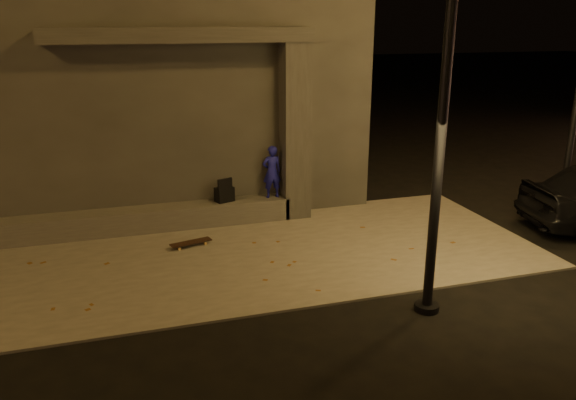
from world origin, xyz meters
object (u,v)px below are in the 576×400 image
object	(u,v)px
column	(295,132)
backpack	(224,193)
skateboard	(191,243)
skateboarder	(272,172)

from	to	relation	value
column	backpack	distance (m)	1.92
column	skateboard	world-z (taller)	column
skateboarder	backpack	world-z (taller)	skateboarder
backpack	skateboard	bearing A→B (deg)	-146.80
backpack	skateboard	distance (m)	1.52
column	backpack	size ratio (longest dim) A/B	7.07
column	skateboard	size ratio (longest dim) A/B	4.52
skateboarder	backpack	bearing A→B (deg)	-3.09
column	skateboarder	xyz separation A→B (m)	(-0.50, 0.00, -0.80)
column	skateboard	bearing A→B (deg)	-154.68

